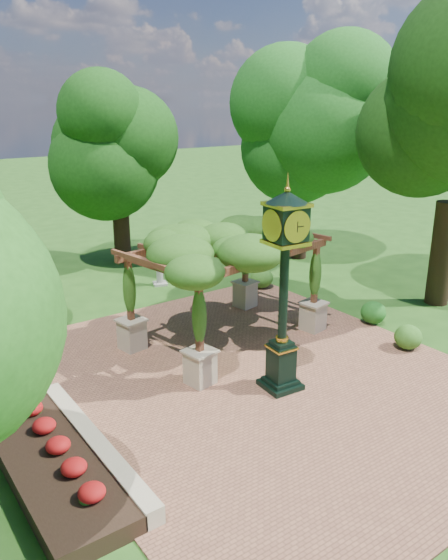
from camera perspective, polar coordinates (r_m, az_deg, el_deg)
ground at (r=13.35m, az=6.42°, el=-11.79°), size 120.00×120.00×0.00m
brick_plaza at (r=13.99m, az=3.65°, el=-10.09°), size 10.00×12.00×0.04m
border_wall at (r=11.52m, az=-13.41°, el=-16.41°), size 0.35×5.00×0.40m
flower_bed at (r=11.31m, az=-17.80°, el=-17.70°), size 1.50×5.00×0.36m
pedestal_clock at (r=12.41m, az=6.33°, el=0.57°), size 1.03×1.03×4.86m
pergola at (r=15.09m, az=0.23°, el=3.40°), size 5.86×4.20×3.39m
sundial at (r=20.69m, az=-6.73°, el=0.54°), size 0.63×0.63×0.90m
shrub_front at (r=16.11m, az=18.68°, el=-5.67°), size 0.77×0.77×0.69m
shrub_mid at (r=17.58m, az=15.34°, el=-3.29°), size 0.84×0.84×0.70m
shrub_back at (r=20.18m, az=3.95°, el=0.24°), size 0.87×0.87×0.76m
tree_north at (r=23.22m, az=-11.20°, el=14.19°), size 4.21×4.21×7.48m
tree_east_far at (r=23.57m, az=8.40°, el=16.45°), size 4.95×4.95×8.68m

